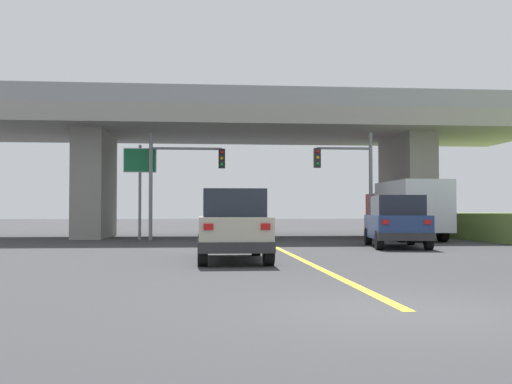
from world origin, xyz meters
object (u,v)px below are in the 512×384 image
suv_crossing (396,221)px  traffic_signal_farside (178,172)px  highway_sign (140,170)px  box_truck (407,209)px  suv_lead (232,225)px  traffic_signal_nearside (351,173)px  sedan_oncoming (240,218)px  semi_truck_distant (238,210)px

suv_crossing → traffic_signal_farside: (-8.77, 6.78, 2.31)m
highway_sign → box_truck: bearing=-5.1°
suv_lead → traffic_signal_nearside: 13.70m
suv_crossing → traffic_signal_nearside: traffic_signal_nearside is taller
sedan_oncoming → traffic_signal_farside: size_ratio=0.91×
suv_lead → suv_crossing: (6.73, 5.89, -0.00)m
suv_crossing → highway_sign: highway_sign is taller
suv_lead → suv_crossing: same height
traffic_signal_farside → semi_truck_distant: bearing=80.5°
sedan_oncoming → traffic_signal_farside: traffic_signal_farside is taller
suv_lead → traffic_signal_nearside: size_ratio=0.91×
suv_crossing → sedan_oncoming: (-5.18, 15.33, 0.00)m
semi_truck_distant → box_truck: bearing=-76.8°
box_truck → semi_truck_distant: size_ratio=1.01×
traffic_signal_farside → semi_truck_distant: (4.62, 27.73, -1.77)m
traffic_signal_farside → highway_sign: 1.94m
traffic_signal_nearside → suv_crossing: bearing=-87.0°
suv_crossing → traffic_signal_nearside: (-0.32, 6.00, 2.28)m
sedan_oncoming → highway_sign: highway_sign is taller
sedan_oncoming → traffic_signal_nearside: size_ratio=0.91×
box_truck → traffic_signal_farside: 11.46m
traffic_signal_nearside → semi_truck_distant: 28.81m
box_truck → highway_sign: 13.36m
traffic_signal_nearside → traffic_signal_farside: size_ratio=1.01×
traffic_signal_farside → highway_sign: size_ratio=1.11×
traffic_signal_nearside → highway_sign: 10.41m
box_truck → traffic_signal_nearside: traffic_signal_nearside is taller
suv_lead → sedan_oncoming: 21.27m
sedan_oncoming → semi_truck_distant: (1.03, 19.18, 0.54)m
suv_crossing → sedan_oncoming: bearing=117.4°
traffic_signal_farside → semi_truck_distant: size_ratio=0.77×
sedan_oncoming → highway_sign: 10.04m
suv_lead → highway_sign: bearing=106.6°
suv_crossing → traffic_signal_nearside: size_ratio=0.92×
suv_crossing → box_truck: 6.61m
box_truck → highway_sign: highway_sign is taller
suv_lead → semi_truck_distant: bearing=86.3°
sedan_oncoming → semi_truck_distant: bearing=86.9°
traffic_signal_nearside → sedan_oncoming: bearing=117.5°
suv_lead → sedan_oncoming: same height
suv_lead → traffic_signal_nearside: (6.41, 11.89, 2.28)m
box_truck → semi_truck_distant: bearing=103.2°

